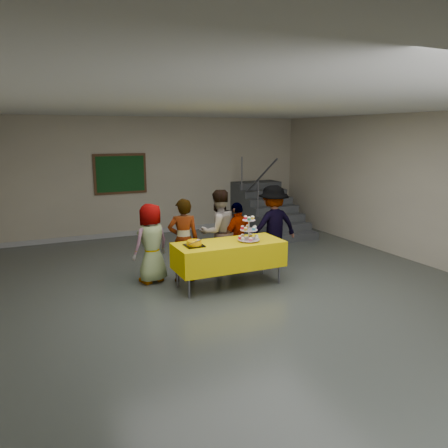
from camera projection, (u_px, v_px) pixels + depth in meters
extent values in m
plane|color=#4C514C|center=(249.00, 294.00, 7.17)|extent=(10.00, 10.00, 0.00)
cube|color=#AFA68D|center=(159.00, 176.00, 11.30)|extent=(8.00, 0.04, 3.00)
cube|color=#AFA68D|center=(431.00, 191.00, 8.49)|extent=(0.04, 10.00, 3.00)
cube|color=silver|center=(251.00, 106.00, 6.55)|extent=(8.00, 10.00, 0.04)
cube|color=#999999|center=(161.00, 230.00, 11.58)|extent=(7.90, 0.03, 0.12)
cylinder|color=#595960|center=(189.00, 276.00, 6.93)|extent=(0.04, 0.04, 0.73)
cylinder|color=#595960|center=(279.00, 263.00, 7.62)|extent=(0.04, 0.04, 0.73)
cylinder|color=#595960|center=(177.00, 266.00, 7.45)|extent=(0.04, 0.04, 0.73)
cylinder|color=#595960|center=(263.00, 255.00, 8.14)|extent=(0.04, 0.04, 0.73)
cube|color=#595960|center=(229.00, 244.00, 7.46)|extent=(1.80, 0.70, 0.02)
cube|color=#E2C104|center=(229.00, 255.00, 7.50)|extent=(1.88, 0.78, 0.44)
cylinder|color=silver|center=(249.00, 241.00, 7.53)|extent=(0.18, 0.18, 0.01)
cylinder|color=silver|center=(249.00, 229.00, 7.48)|extent=(0.02, 0.02, 0.42)
cylinder|color=silver|center=(249.00, 239.00, 7.52)|extent=(0.38, 0.38, 0.01)
cylinder|color=silver|center=(249.00, 230.00, 7.49)|extent=(0.30, 0.30, 0.01)
cylinder|color=silver|center=(249.00, 220.00, 7.45)|extent=(0.22, 0.22, 0.01)
cube|color=black|center=(194.00, 246.00, 7.19)|extent=(0.30, 0.30, 0.02)
cylinder|color=#FFAB00|center=(194.00, 243.00, 7.19)|extent=(0.25, 0.25, 0.07)
ellipsoid|color=#FFAB00|center=(194.00, 241.00, 7.18)|extent=(0.25, 0.25, 0.05)
ellipsoid|color=white|center=(197.00, 240.00, 7.16)|extent=(0.08, 0.08, 0.02)
cube|color=silver|center=(196.00, 242.00, 7.05)|extent=(0.30, 0.16, 0.04)
imported|color=slate|center=(151.00, 243.00, 7.65)|extent=(0.80, 0.66, 1.41)
imported|color=slate|center=(183.00, 240.00, 7.68)|extent=(0.61, 0.47, 1.49)
imported|color=slate|center=(218.00, 232.00, 8.14)|extent=(0.83, 0.68, 1.58)
imported|color=slate|center=(238.00, 237.00, 8.23)|extent=(0.85, 0.60, 1.34)
imported|color=slate|center=(273.00, 226.00, 8.60)|extent=(1.04, 0.60, 1.60)
cube|color=#424447|center=(294.00, 237.00, 10.70)|extent=(1.30, 0.30, 0.18)
cube|color=#424447|center=(287.00, 231.00, 10.94)|extent=(1.30, 0.30, 0.36)
cube|color=#424447|center=(281.00, 225.00, 11.19)|extent=(1.30, 0.30, 0.54)
cube|color=#424447|center=(275.00, 220.00, 11.44)|extent=(1.30, 0.30, 0.72)
cube|color=#424447|center=(269.00, 215.00, 11.69)|extent=(1.30, 0.30, 0.90)
cube|color=#424447|center=(264.00, 210.00, 11.94)|extent=(1.30, 0.30, 1.08)
cube|color=#424447|center=(258.00, 205.00, 12.19)|extent=(1.30, 0.30, 1.26)
cube|color=#424447|center=(253.00, 203.00, 12.45)|extent=(1.30, 0.30, 1.26)
cylinder|color=#595960|center=(274.00, 225.00, 10.33)|extent=(0.04, 0.04, 0.90)
cylinder|color=#595960|center=(258.00, 198.00, 10.93)|extent=(0.04, 0.04, 0.90)
cylinder|color=#595960|center=(242.00, 174.00, 11.62)|extent=(0.04, 0.04, 0.90)
cylinder|color=#595960|center=(257.00, 180.00, 10.88)|extent=(0.04, 1.85, 1.20)
cube|color=#472B16|center=(120.00, 174.00, 10.84)|extent=(1.30, 0.04, 1.00)
cube|color=#154118|center=(121.00, 174.00, 10.82)|extent=(1.18, 0.02, 0.88)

